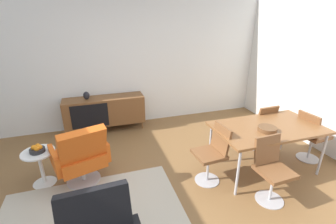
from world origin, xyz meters
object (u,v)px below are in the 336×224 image
at_px(dining_table, 268,129).
at_px(wooden_bowl_on_table, 267,129).
at_px(dining_chair_far_end, 311,134).
at_px(dining_chair_front_left, 271,168).
at_px(dining_chair_near_window, 213,152).
at_px(dining_chair_back_right, 261,125).
at_px(sideboard, 105,111).
at_px(vase_cobalt, 86,96).
at_px(side_table_round, 41,164).
at_px(fruit_bowl, 37,149).
at_px(lounge_chair_red, 81,155).

height_order(dining_table, wooden_bowl_on_table, wooden_bowl_on_table).
relative_size(dining_chair_far_end, dining_chair_front_left, 1.00).
bearing_deg(wooden_bowl_on_table, dining_chair_near_window, 171.62).
xyz_separation_m(dining_chair_near_window, dining_chair_back_right, (1.24, 0.55, 0.00)).
bearing_deg(dining_chair_front_left, dining_chair_back_right, 57.76).
xyz_separation_m(sideboard, wooden_bowl_on_table, (2.11, -2.30, 0.33)).
xyz_separation_m(sideboard, dining_chair_back_right, (2.58, -1.63, 0.03)).
xyz_separation_m(vase_cobalt, dining_chair_far_end, (3.43, -2.19, -0.33)).
height_order(sideboard, dining_chair_back_right, dining_chair_back_right).
height_order(dining_chair_near_window, side_table_round, dining_chair_near_window).
xyz_separation_m(wooden_bowl_on_table, dining_chair_front_left, (-0.24, -0.45, -0.30)).
bearing_deg(wooden_bowl_on_table, vase_cobalt, 136.63).
height_order(dining_chair_far_end, fruit_bowl, dining_chair_far_end).
bearing_deg(wooden_bowl_on_table, dining_table, 44.61).
relative_size(dining_table, side_table_round, 3.08).
bearing_deg(fruit_bowl, dining_table, -11.94).
relative_size(vase_cobalt, dining_chair_back_right, 0.18).
bearing_deg(side_table_round, dining_chair_near_window, -16.15).
relative_size(vase_cobalt, dining_table, 0.10).
height_order(vase_cobalt, dining_chair_back_right, vase_cobalt).
distance_m(dining_chair_front_left, dining_chair_back_right, 1.32).
relative_size(vase_cobalt, dining_chair_near_window, 0.18).
height_order(sideboard, wooden_bowl_on_table, wooden_bowl_on_table).
bearing_deg(side_table_round, dining_table, -11.93).
height_order(sideboard, dining_table, dining_table).
bearing_deg(vase_cobalt, sideboard, -0.34).
bearing_deg(side_table_round, lounge_chair_red, -17.47).
xyz_separation_m(dining_chair_front_left, lounge_chair_red, (-2.31, 1.06, -0.00)).
bearing_deg(vase_cobalt, dining_chair_near_window, -52.84).
bearing_deg(dining_chair_front_left, dining_table, 57.74).
height_order(dining_chair_near_window, dining_chair_far_end, same).
relative_size(dining_chair_far_end, lounge_chair_red, 0.90).
relative_size(dining_chair_back_right, side_table_round, 1.65).
xyz_separation_m(dining_chair_far_end, dining_chair_back_right, (-0.54, 0.56, 0.00)).
height_order(dining_chair_far_end, side_table_round, dining_chair_far_end).
bearing_deg(dining_chair_front_left, sideboard, 124.30).
bearing_deg(dining_chair_far_end, dining_table, 179.69).
distance_m(wooden_bowl_on_table, dining_chair_far_end, 1.05).
distance_m(dining_chair_back_right, side_table_round, 3.58).
distance_m(vase_cobalt, lounge_chair_red, 1.72).
relative_size(dining_chair_near_window, dining_chair_back_right, 1.00).
height_order(vase_cobalt, lounge_chair_red, lounge_chair_red).
distance_m(dining_table, side_table_round, 3.32).
distance_m(sideboard, dining_chair_front_left, 3.32).
distance_m(wooden_bowl_on_table, side_table_round, 3.24).
xyz_separation_m(wooden_bowl_on_table, side_table_round, (-3.11, 0.79, -0.45)).
bearing_deg(wooden_bowl_on_table, side_table_round, 165.74).
relative_size(dining_table, dining_chair_far_end, 1.87).
bearing_deg(dining_chair_front_left, fruit_bowl, 156.63).
distance_m(dining_table, dining_chair_front_left, 0.70).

